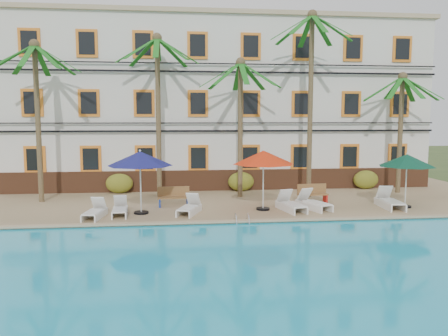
{
  "coord_description": "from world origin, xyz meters",
  "views": [
    {
      "loc": [
        -2.73,
        -17.95,
        4.35
      ],
      "look_at": [
        -0.45,
        3.0,
        2.0
      ],
      "focal_mm": 35.0,
      "sensor_mm": 36.0,
      "label": 1
    }
  ],
  "objects": [
    {
      "name": "hotel_building",
      "position": [
        0.0,
        9.98,
        5.37
      ],
      "size": [
        25.4,
        6.44,
        10.22
      ],
      "color": "silver",
      "rests_on": "pool_deck"
    },
    {
      "name": "lounger_f",
      "position": [
        7.11,
        1.11,
        0.56
      ],
      "size": [
        0.89,
        2.1,
        0.97
      ],
      "color": "white",
      "rests_on": "pool_deck"
    },
    {
      "name": "shrub_left",
      "position": [
        -5.93,
        6.6,
        0.8
      ],
      "size": [
        1.5,
        0.9,
        1.1
      ],
      "primitive_type": "ellipsoid",
      "color": "#2B5618",
      "rests_on": "pool_deck"
    },
    {
      "name": "pool_coping",
      "position": [
        0.0,
        -0.9,
        0.28
      ],
      "size": [
        30.0,
        0.35,
        0.06
      ],
      "primitive_type": "cube",
      "color": "tan",
      "rests_on": "pool_deck"
    },
    {
      "name": "bench_right",
      "position": [
        3.91,
        2.7,
        0.72
      ],
      "size": [
        1.53,
        0.57,
        0.93
      ],
      "color": "olive",
      "rests_on": "pool_deck"
    },
    {
      "name": "palm_d",
      "position": [
        4.25,
        4.42,
        6.33
      ],
      "size": [
        4.3,
        4.3,
        9.68
      ],
      "color": "brown",
      "rests_on": "pool_deck"
    },
    {
      "name": "swimming_pool",
      "position": [
        0.0,
        -7.0,
        0.1
      ],
      "size": [
        26.0,
        12.0,
        0.2
      ],
      "primitive_type": "cube",
      "color": "#1BA8D0",
      "rests_on": "ground"
    },
    {
      "name": "lounger_a",
      "position": [
        -6.17,
        0.47,
        0.51
      ],
      "size": [
        0.84,
        1.79,
        0.81
      ],
      "color": "white",
      "rests_on": "pool_deck"
    },
    {
      "name": "lounger_d",
      "position": [
        2.35,
        0.96,
        0.55
      ],
      "size": [
        1.08,
        2.04,
        0.92
      ],
      "color": "white",
      "rests_on": "pool_deck"
    },
    {
      "name": "umbrella_green",
      "position": [
        7.9,
        1.15,
        2.45
      ],
      "size": [
        2.57,
        2.57,
        2.57
      ],
      "color": "black",
      "rests_on": "pool_deck"
    },
    {
      "name": "umbrella_blue",
      "position": [
        -4.3,
        1.08,
        2.65
      ],
      "size": [
        2.82,
        2.82,
        2.81
      ],
      "color": "black",
      "rests_on": "pool_deck"
    },
    {
      "name": "palm_b",
      "position": [
        -3.67,
        5.38,
        5.69
      ],
      "size": [
        4.3,
        4.3,
        8.54
      ],
      "color": "brown",
      "rests_on": "pool_deck"
    },
    {
      "name": "shrub_right",
      "position": [
        8.41,
        6.6,
        0.8
      ],
      "size": [
        1.5,
        0.9,
        1.1
      ],
      "primitive_type": "ellipsoid",
      "color": "#2B5618",
      "rests_on": "pool_deck"
    },
    {
      "name": "shrub_mid",
      "position": [
        0.93,
        6.6,
        0.8
      ],
      "size": [
        1.5,
        0.9,
        1.1
      ],
      "primitive_type": "ellipsoid",
      "color": "#2B5618",
      "rests_on": "pool_deck"
    },
    {
      "name": "palm_a",
      "position": [
        -9.49,
        4.46,
        5.35
      ],
      "size": [
        4.3,
        4.3,
        7.95
      ],
      "color": "brown",
      "rests_on": "pool_deck"
    },
    {
      "name": "lounger_c",
      "position": [
        -2.2,
        0.84,
        0.52
      ],
      "size": [
        1.21,
        1.9,
        0.85
      ],
      "color": "white",
      "rests_on": "pool_deck"
    },
    {
      "name": "palm_c",
      "position": [
        0.61,
        4.8,
        4.97
      ],
      "size": [
        4.3,
        4.3,
        7.29
      ],
      "color": "brown",
      "rests_on": "pool_deck"
    },
    {
      "name": "pool_deck",
      "position": [
        0.0,
        5.0,
        0.12
      ],
      "size": [
        30.0,
        12.0,
        0.25
      ],
      "primitive_type": "cube",
      "color": "tan",
      "rests_on": "ground"
    },
    {
      "name": "pool_ladder",
      "position": [
        -0.17,
        -1.0,
        0.25
      ],
      "size": [
        0.54,
        0.74,
        0.74
      ],
      "color": "silver",
      "rests_on": "ground"
    },
    {
      "name": "ground",
      "position": [
        0.0,
        0.0,
        0.0
      ],
      "size": [
        100.0,
        100.0,
        0.0
      ],
      "primitive_type": "plane",
      "color": "#384C23",
      "rests_on": "ground"
    },
    {
      "name": "palm_e",
      "position": [
        9.64,
        5.14,
        4.61
      ],
      "size": [
        4.3,
        4.3,
        6.69
      ],
      "color": "brown",
      "rests_on": "pool_deck"
    },
    {
      "name": "bench_left",
      "position": [
        -2.9,
        2.57,
        0.72
      ],
      "size": [
        1.52,
        0.54,
        0.93
      ],
      "color": "olive",
      "rests_on": "pool_deck"
    },
    {
      "name": "lounger_b",
      "position": [
        -5.19,
        0.86,
        0.51
      ],
      "size": [
        0.73,
        1.74,
        0.81
      ],
      "color": "white",
      "rests_on": "pool_deck"
    },
    {
      "name": "umbrella_red",
      "position": [
        1.16,
        1.3,
        2.63
      ],
      "size": [
        2.79,
        2.79,
        2.79
      ],
      "color": "black",
      "rests_on": "pool_deck"
    },
    {
      "name": "lounger_e",
      "position": [
        3.47,
        1.2,
        0.55
      ],
      "size": [
        1.34,
        2.06,
        0.92
      ],
      "color": "white",
      "rests_on": "pool_deck"
    }
  ]
}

